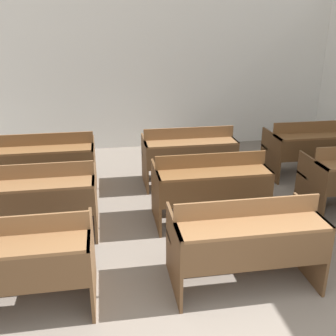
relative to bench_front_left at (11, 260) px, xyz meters
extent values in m
cube|color=silver|center=(2.04, 4.46, 1.07)|extent=(6.42, 0.06, 3.10)
cube|color=brown|center=(0.65, 0.05, -0.12)|extent=(0.03, 0.74, 0.71)
cube|color=brown|center=(0.00, -0.15, 0.22)|extent=(1.34, 0.34, 0.03)
cube|color=brown|center=(0.00, -0.31, 0.04)|extent=(1.28, 0.02, 0.32)
cube|color=brown|center=(0.00, 0.00, 0.32)|extent=(1.34, 0.02, 0.17)
cube|color=brown|center=(0.00, 0.28, -0.06)|extent=(1.34, 0.28, 0.03)
cube|color=brown|center=(0.00, 0.28, -0.33)|extent=(1.28, 0.04, 0.04)
cube|color=brown|center=(1.39, 0.04, -0.12)|extent=(0.03, 0.74, 0.71)
cube|color=brown|center=(2.70, 0.04, -0.12)|extent=(0.03, 0.74, 0.71)
cube|color=brown|center=(2.04, -0.16, 0.22)|extent=(1.34, 0.34, 0.03)
cube|color=brown|center=(2.04, -0.31, 0.04)|extent=(1.28, 0.02, 0.32)
cube|color=brown|center=(2.04, 0.00, 0.32)|extent=(1.34, 0.02, 0.17)
cube|color=brown|center=(2.04, 0.28, -0.06)|extent=(1.34, 0.28, 0.03)
cube|color=brown|center=(2.04, 0.28, -0.33)|extent=(1.28, 0.04, 0.04)
cube|color=brown|center=(0.67, 1.28, -0.12)|extent=(0.03, 0.74, 0.71)
cube|color=brown|center=(0.02, 1.08, 0.22)|extent=(1.34, 0.34, 0.03)
cube|color=brown|center=(0.02, 0.92, 0.04)|extent=(1.28, 0.02, 0.32)
cube|color=brown|center=(0.02, 1.24, 0.32)|extent=(1.34, 0.02, 0.17)
cube|color=brown|center=(0.02, 1.51, -0.06)|extent=(1.34, 0.28, 0.03)
cube|color=brown|center=(0.02, 1.51, -0.33)|extent=(1.28, 0.04, 0.04)
cube|color=#52361D|center=(1.40, 1.30, -0.12)|extent=(0.03, 0.74, 0.71)
cube|color=#52361D|center=(2.70, 1.30, -0.12)|extent=(0.03, 0.74, 0.71)
cube|color=brown|center=(2.05, 1.10, 0.22)|extent=(1.34, 0.34, 0.03)
cube|color=#52361D|center=(2.05, 0.95, 0.04)|extent=(1.28, 0.02, 0.32)
cube|color=brown|center=(2.05, 1.26, 0.32)|extent=(1.34, 0.02, 0.17)
cube|color=brown|center=(2.05, 1.54, -0.06)|extent=(1.34, 0.28, 0.03)
cube|color=#52361D|center=(2.05, 1.54, -0.33)|extent=(1.28, 0.04, 0.04)
cube|color=brown|center=(3.40, 1.30, -0.12)|extent=(0.03, 0.74, 0.71)
cube|color=#54381F|center=(-0.66, 2.52, -0.12)|extent=(0.03, 0.74, 0.71)
cube|color=#54381F|center=(0.65, 2.52, -0.12)|extent=(0.03, 0.74, 0.71)
cube|color=brown|center=(-0.01, 2.32, 0.22)|extent=(1.34, 0.34, 0.03)
cube|color=#54381F|center=(-0.01, 2.16, 0.04)|extent=(1.28, 0.02, 0.32)
cube|color=brown|center=(-0.01, 2.48, 0.32)|extent=(1.34, 0.02, 0.17)
cube|color=brown|center=(-0.01, 2.75, -0.06)|extent=(1.34, 0.28, 0.03)
cube|color=#54381F|center=(-0.01, 2.75, -0.33)|extent=(1.28, 0.04, 0.04)
cube|color=brown|center=(1.39, 2.50, -0.12)|extent=(0.03, 0.74, 0.71)
cube|color=brown|center=(2.70, 2.50, -0.12)|extent=(0.03, 0.74, 0.71)
cube|color=brown|center=(2.05, 2.30, 0.22)|extent=(1.34, 0.34, 0.03)
cube|color=brown|center=(2.05, 2.15, 0.04)|extent=(1.28, 0.02, 0.32)
cube|color=brown|center=(2.05, 2.46, 0.32)|extent=(1.34, 0.02, 0.17)
cube|color=brown|center=(2.05, 2.74, -0.06)|extent=(1.34, 0.28, 0.03)
cube|color=brown|center=(2.05, 2.74, -0.33)|extent=(1.28, 0.04, 0.04)
cube|color=#52361D|center=(3.38, 2.54, -0.12)|extent=(0.03, 0.74, 0.71)
cube|color=brown|center=(4.03, 2.34, 0.22)|extent=(1.34, 0.34, 0.03)
cube|color=#52361D|center=(4.03, 2.18, 0.04)|extent=(1.28, 0.02, 0.32)
cube|color=brown|center=(4.03, 2.50, 0.32)|extent=(1.34, 0.02, 0.17)
cube|color=brown|center=(4.03, 2.77, -0.06)|extent=(1.34, 0.28, 0.03)
cube|color=#52361D|center=(4.03, 2.77, -0.33)|extent=(1.28, 0.04, 0.04)
camera|label=1|loc=(0.84, -2.96, 1.88)|focal=42.00mm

